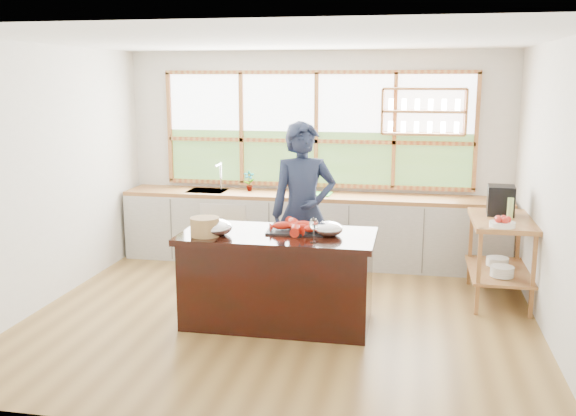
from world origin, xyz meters
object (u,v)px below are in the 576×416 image
(island, at_px, (278,278))
(espresso_machine, at_px, (501,200))
(cook, at_px, (303,212))
(wicker_basket, at_px, (205,227))

(island, xyz_separation_m, espresso_machine, (2.19, 1.29, 0.60))
(island, relative_size, cook, 0.97)
(espresso_machine, xyz_separation_m, wicker_basket, (-2.84, -1.52, -0.07))
(island, height_order, wicker_basket, wicker_basket)
(island, distance_m, espresso_machine, 2.61)
(wicker_basket, bearing_deg, cook, 51.25)
(cook, distance_m, wicker_basket, 1.23)
(cook, bearing_deg, wicker_basket, -147.15)
(espresso_machine, height_order, wicker_basket, espresso_machine)
(espresso_machine, bearing_deg, wicker_basket, -148.28)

